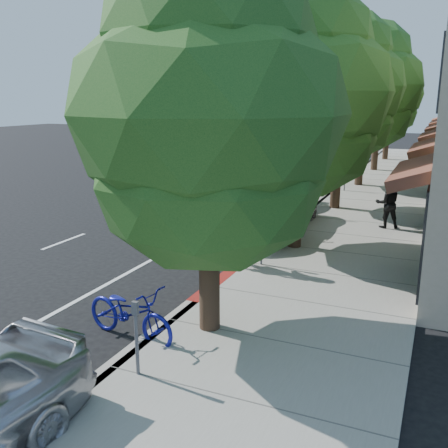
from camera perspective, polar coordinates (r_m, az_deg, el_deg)
The scene contains 17 objects.
ground at distance 12.06m, azimuth -1.45°, elevation -7.77°, with size 120.00×120.00×0.00m, color black.
sidewalk at distance 18.81m, azimuth 15.46°, elevation 0.07°, with size 4.60×56.00×0.15m, color gray.
curb at distance 19.25m, azimuth 8.69°, elevation 0.74°, with size 0.30×56.00×0.15m, color #9E998E.
curb_red_segment at distance 12.88m, azimuth 0.44°, elevation -5.94°, with size 0.32×4.00×0.15m, color maroon.
street_tree_0 at distance 8.99m, azimuth -1.82°, elevation 11.87°, with size 4.98×4.98×6.98m.
street_tree_1 at distance 14.63m, azimuth 8.63°, elevation 14.29°, with size 5.24×5.24×7.61m.
street_tree_2 at distance 20.48m, azimuth 13.23°, elevation 14.71°, with size 4.92×4.92×7.83m.
street_tree_3 at distance 26.40m, azimuth 15.78°, elevation 14.73°, with size 5.71×5.71×8.28m.
street_tree_4 at distance 32.34m, azimuth 17.36°, elevation 14.30°, with size 4.36×4.36×7.78m.
street_tree_5 at distance 38.31m, azimuth 18.42°, elevation 13.75°, with size 4.72×4.72×7.56m.
cyclist at distance 13.11m, azimuth 2.62°, elevation -1.48°, with size 0.71×0.46×1.94m, color white.
bicycle at distance 9.79m, azimuth -10.71°, elevation -9.90°, with size 0.74×2.12×1.12m, color navy.
silver_suv at distance 16.97m, azimuth 4.00°, elevation 1.70°, with size 2.79×6.04×1.68m, color #A8A8AC.
dark_sedan at distance 20.47m, azimuth 5.40°, elevation 3.44°, with size 1.47×4.23×1.39m, color black.
white_pickup at distance 27.62m, azimuth 8.89°, elevation 6.23°, with size 2.07×5.09×1.48m, color white.
dark_suv_far at distance 38.41m, azimuth 13.26°, elevation 8.50°, with size 2.14×5.32×1.81m, color black.
pedestrian at distance 17.98m, azimuth 18.19°, elevation 2.25°, with size 0.83×0.64×1.70m, color black.
Camera 1 is at (4.76, -10.11, 4.53)m, focal length 40.00 mm.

